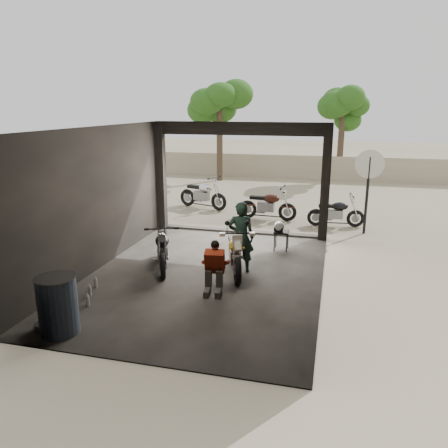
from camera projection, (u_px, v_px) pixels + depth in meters
The scene contains 16 objects.
ground at pixel (206, 276), 9.61m from camera, with size 80.00×80.00×0.00m, color #7A6D56.
garage at pixel (212, 214), 9.78m from camera, with size 7.00×7.13×3.20m.
boundary_wall at pixel (283, 166), 22.54m from camera, with size 18.00×0.30×1.20m, color gray.
tree_left at pixel (220, 98), 20.97m from camera, with size 2.20×2.20×5.60m.
tree_right at pixel (343, 107), 21.10m from camera, with size 2.20×2.20×5.00m.
main_bike at pixel (235, 250), 9.58m from camera, with size 0.69×1.68×1.12m, color beige, non-canonical shape.
left_bike at pixel (162, 246), 9.92m from camera, with size 0.67×1.63×1.11m, color black, non-canonical shape.
outside_bike_a at pixel (203, 192), 15.82m from camera, with size 0.73×1.78×1.20m, color black, non-canonical shape.
outside_bike_b at pixel (268, 203), 14.24m from camera, with size 0.69×1.67×1.13m, color #37150D, non-canonical shape.
outside_bike_c at pixel (336, 210), 13.43m from camera, with size 0.62×1.51×1.02m, color black, non-canonical shape.
rider at pixel (241, 237), 9.67m from camera, with size 0.59×0.39×1.62m, color black.
mechanic at pixel (214, 269), 8.62m from camera, with size 0.52×0.70×1.01m, color #A33015, non-canonical shape.
stool at pixel (281, 234), 11.20m from camera, with size 0.38×0.38×0.52m.
helmet at pixel (279, 226), 11.11m from camera, with size 0.28×0.29×0.27m, color silver.
oil_drum at pixel (58, 306), 7.05m from camera, with size 0.63×0.63×0.98m, color #354459.
sign_post at pixel (369, 178), 12.38m from camera, with size 0.81×0.08×2.44m.
Camera 1 is at (2.60, -8.60, 3.62)m, focal length 35.00 mm.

